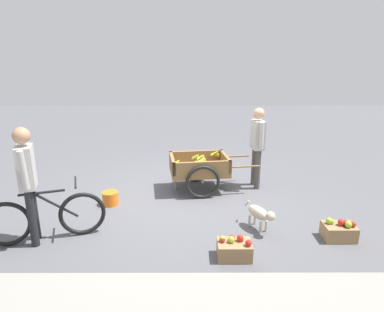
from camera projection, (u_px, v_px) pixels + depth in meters
ground_plane at (187, 196)px, 6.34m from camera, size 24.00×24.00×0.00m
fruit_cart at (199, 168)px, 6.53m from camera, size 1.74×1.02×0.72m
vendor_person at (257, 141)px, 6.54m from camera, size 0.24×0.56×1.60m
bicycle at (45, 217)px, 4.73m from camera, size 1.59×0.66×0.85m
cyclist_person at (27, 176)px, 4.50m from camera, size 0.30×0.55×1.66m
dog at (260, 214)px, 5.03m from camera, size 0.38×0.61×0.40m
plastic_bucket at (110, 198)px, 5.95m from camera, size 0.28×0.28×0.23m
apple_crate at (234, 249)px, 4.37m from camera, size 0.44×0.32×0.31m
mixed_fruit_crate at (339, 231)px, 4.82m from camera, size 0.44×0.32×0.32m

